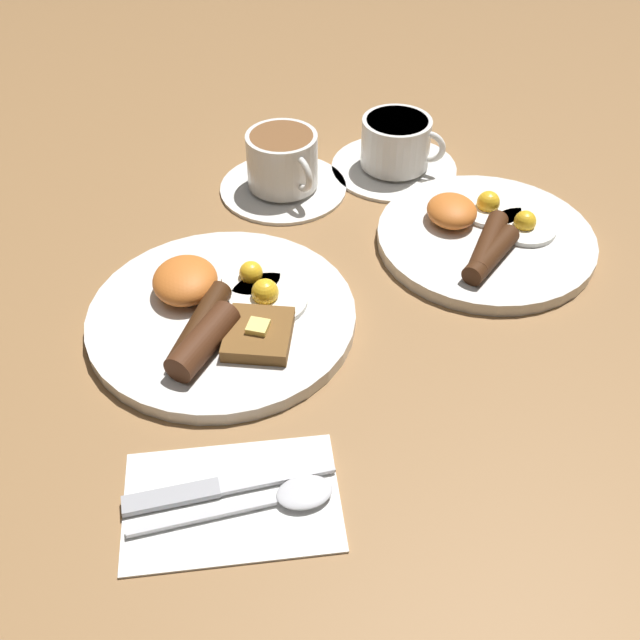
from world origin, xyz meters
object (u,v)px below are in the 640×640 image
(breakfast_plate_far, at_px, (484,236))
(teacup_far, at_px, (396,149))
(knife, at_px, (218,487))
(teacup_near, at_px, (283,167))
(breakfast_plate_near, at_px, (220,313))
(spoon, at_px, (283,497))

(breakfast_plate_far, bearing_deg, teacup_far, -158.23)
(breakfast_plate_far, relative_size, knife, 1.41)
(breakfast_plate_far, height_order, knife, breakfast_plate_far)
(teacup_near, xyz_separation_m, knife, (0.44, -0.10, -0.03))
(breakfast_plate_far, distance_m, knife, 0.44)
(breakfast_plate_near, distance_m, knife, 0.21)
(knife, bearing_deg, breakfast_plate_far, 37.33)
(knife, bearing_deg, teacup_far, 56.23)
(breakfast_plate_far, distance_m, spoon, 0.41)
(teacup_near, relative_size, knife, 0.91)
(teacup_near, bearing_deg, breakfast_plate_far, 56.67)
(spoon, bearing_deg, breakfast_plate_near, 93.60)
(breakfast_plate_far, xyz_separation_m, spoon, (0.32, -0.26, -0.00))
(teacup_near, height_order, knife, teacup_near)
(breakfast_plate_near, height_order, teacup_far, teacup_far)
(breakfast_plate_near, relative_size, breakfast_plate_far, 1.10)
(knife, bearing_deg, breakfast_plate_near, 80.98)
(teacup_far, relative_size, knife, 0.93)
(breakfast_plate_far, height_order, teacup_near, teacup_near)
(breakfast_plate_near, relative_size, teacup_near, 1.71)
(breakfast_plate_near, xyz_separation_m, teacup_far, (-0.27, 0.24, 0.02))
(breakfast_plate_near, xyz_separation_m, teacup_near, (-0.24, 0.09, 0.02))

